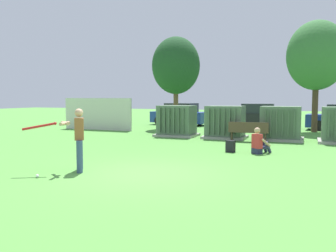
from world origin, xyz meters
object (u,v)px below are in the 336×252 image
(transformer_mid_west, at_px, (225,123))
(sports_ball, at_px, (37,176))
(backpack, at_px, (231,146))
(batter, at_px, (77,136))
(parked_car_left_of_center, at_px, (256,116))
(parked_car_leftmost, at_px, (180,115))
(park_bench, at_px, (248,130))
(transformer_mid_east, at_px, (281,124))
(transformer_west, at_px, (177,121))
(seated_spectator, at_px, (259,143))

(transformer_mid_west, relative_size, sports_ball, 23.33)
(backpack, bearing_deg, batter, -122.86)
(sports_ball, height_order, parked_car_left_of_center, parked_car_left_of_center)
(batter, height_order, parked_car_leftmost, batter)
(transformer_mid_west, bearing_deg, backpack, -74.65)
(park_bench, xyz_separation_m, parked_car_leftmost, (-6.35, 8.24, 0.22))
(transformer_mid_west, distance_m, park_bench, 1.71)
(transformer_mid_west, height_order, transformer_mid_east, same)
(batter, relative_size, backpack, 3.95)
(park_bench, bearing_deg, sports_ball, -112.07)
(transformer_mid_east, relative_size, sports_ball, 23.33)
(transformer_mid_east, bearing_deg, transformer_mid_west, -176.46)
(transformer_mid_east, relative_size, backpack, 4.77)
(backpack, distance_m, parked_car_leftmost, 13.16)
(sports_ball, distance_m, backpack, 7.09)
(transformer_mid_west, xyz_separation_m, park_bench, (1.32, -1.06, -0.25))
(transformer_west, bearing_deg, parked_car_left_of_center, 66.52)
(park_bench, bearing_deg, transformer_west, 165.06)
(batter, distance_m, sports_ball, 1.49)
(transformer_mid_east, height_order, park_bench, transformer_mid_east)
(transformer_west, bearing_deg, transformer_mid_east, 1.95)
(transformer_mid_east, height_order, parked_car_left_of_center, same)
(sports_ball, bearing_deg, transformer_mid_east, 64.19)
(sports_ball, xyz_separation_m, parked_car_left_of_center, (3.01, 17.61, 0.71))
(transformer_west, relative_size, backpack, 4.77)
(seated_spectator, bearing_deg, sports_ball, -127.74)
(park_bench, distance_m, parked_car_leftmost, 10.41)
(transformer_mid_east, height_order, sports_ball, transformer_mid_east)
(seated_spectator, xyz_separation_m, backpack, (-1.04, -0.05, -0.16))
(transformer_west, bearing_deg, parked_car_leftmost, 108.70)
(seated_spectator, bearing_deg, parked_car_leftmost, 122.23)
(transformer_mid_west, bearing_deg, parked_car_leftmost, 124.98)
(seated_spectator, bearing_deg, transformer_mid_east, 84.84)
(transformer_west, height_order, parked_car_left_of_center, same)
(transformer_mid_east, distance_m, backpack, 4.81)
(seated_spectator, distance_m, parked_car_left_of_center, 11.64)
(transformer_mid_west, height_order, batter, batter)
(park_bench, relative_size, parked_car_left_of_center, 0.42)
(parked_car_leftmost, bearing_deg, backpack, -61.70)
(batter, relative_size, sports_ball, 19.33)
(transformer_mid_west, relative_size, transformer_mid_east, 1.00)
(batter, height_order, sports_ball, batter)
(transformer_mid_east, relative_size, park_bench, 1.15)
(park_bench, height_order, backpack, park_bench)
(transformer_mid_west, distance_m, batter, 9.59)
(park_bench, distance_m, parked_car_left_of_center, 8.26)
(sports_ball, relative_size, parked_car_leftmost, 0.02)
(transformer_mid_east, bearing_deg, park_bench, -137.33)
(park_bench, height_order, batter, batter)
(park_bench, relative_size, seated_spectator, 1.89)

